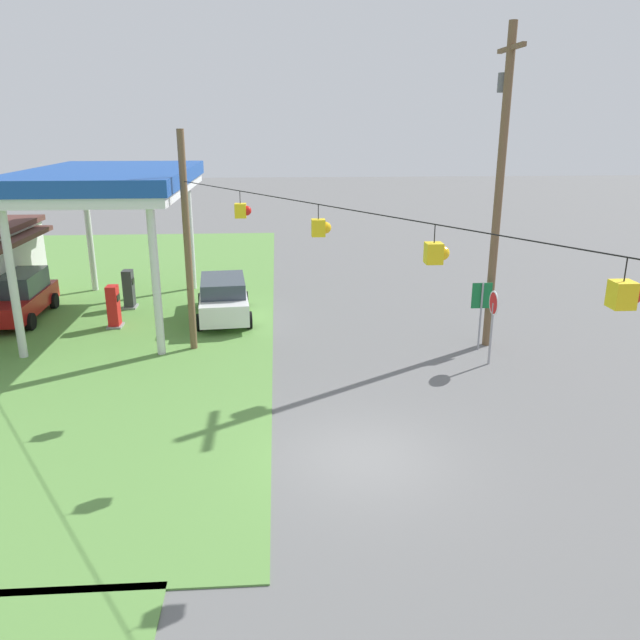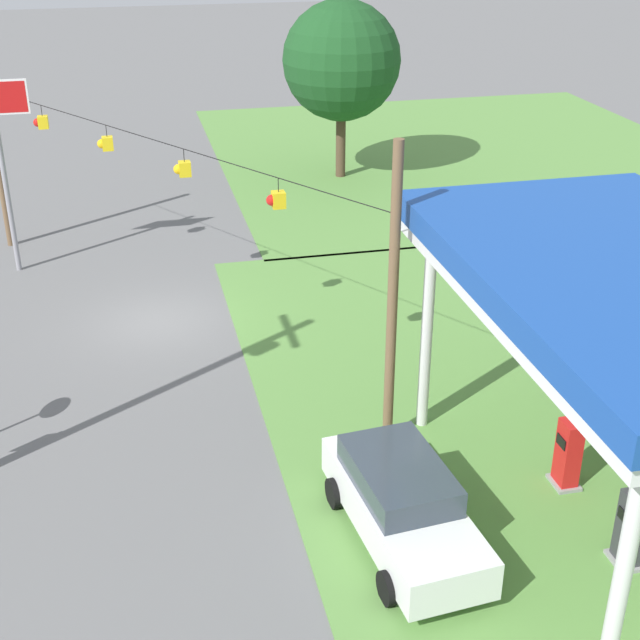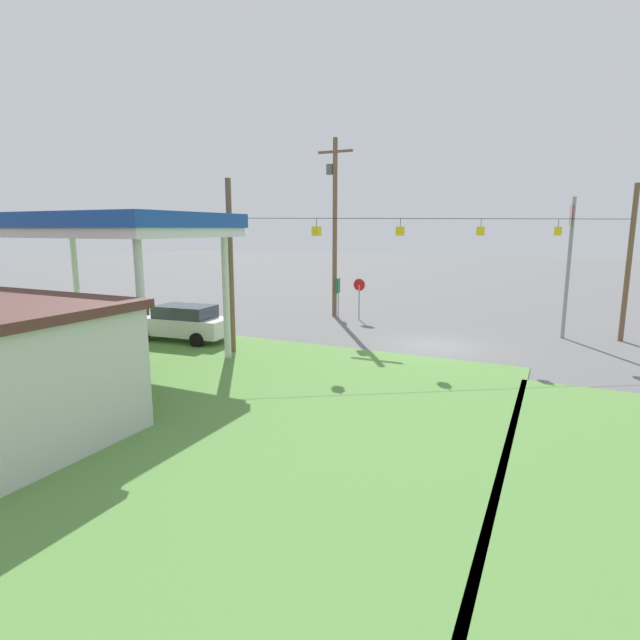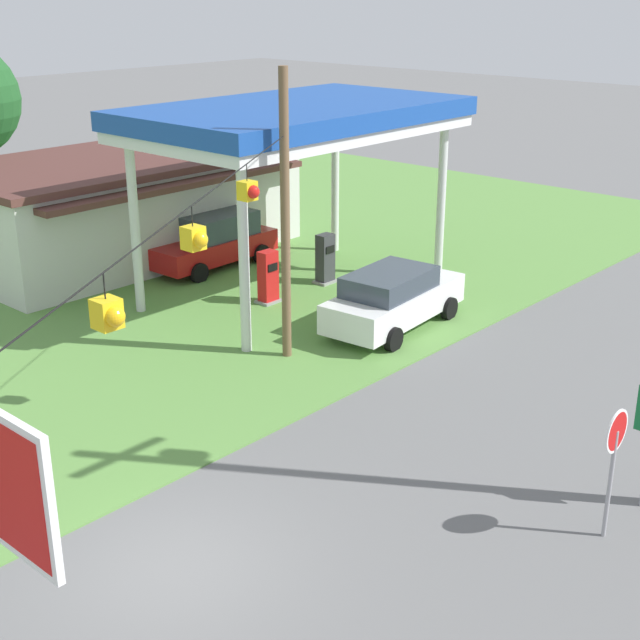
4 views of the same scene
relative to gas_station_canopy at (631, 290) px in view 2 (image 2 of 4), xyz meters
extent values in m
plane|color=slate|center=(-11.81, -8.36, -5.44)|extent=(160.00, 160.00, 0.00)
cube|color=#5B8E42|center=(-27.81, 7.64, -5.42)|extent=(24.00, 24.00, 0.04)
cube|color=silver|center=(0.00, 0.00, -0.20)|extent=(10.08, 5.83, 0.35)
cube|color=#19479E|center=(0.00, 0.00, 0.25)|extent=(10.28, 6.03, 0.55)
cylinder|color=silver|center=(-4.44, -2.32, -2.90)|extent=(0.28, 0.28, 5.06)
cylinder|color=silver|center=(4.44, -2.32, -2.90)|extent=(0.28, 0.28, 5.06)
cylinder|color=silver|center=(-4.44, 2.32, -2.90)|extent=(0.28, 0.28, 5.06)
cube|color=gray|center=(-1.32, 0.00, -5.38)|extent=(0.71, 0.56, 0.12)
cube|color=red|center=(-1.32, 0.00, -4.54)|extent=(0.55, 0.40, 1.56)
cube|color=black|center=(-1.32, -0.21, -4.22)|extent=(0.39, 0.03, 0.24)
cube|color=gray|center=(1.32, 0.00, -5.38)|extent=(0.71, 0.56, 0.12)
cube|color=#333338|center=(1.32, 0.00, -4.54)|extent=(0.55, 0.40, 1.56)
cube|color=black|center=(1.32, -0.21, -4.22)|extent=(0.39, 0.03, 0.24)
cube|color=white|center=(-0.34, -4.14, -4.68)|extent=(5.07, 2.30, 0.83)
cube|color=#333D47|center=(-0.63, -4.17, -3.97)|extent=(2.85, 1.95, 0.58)
cylinder|color=black|center=(1.09, -3.06, -5.10)|extent=(0.70, 0.28, 0.68)
cylinder|color=black|center=(1.27, -4.94, -5.10)|extent=(0.70, 0.28, 0.68)
cylinder|color=black|center=(-1.95, -3.34, -5.10)|extent=(0.70, 0.28, 0.68)
cylinder|color=black|center=(-1.77, -5.23, -5.10)|extent=(0.70, 0.28, 0.68)
cylinder|color=gray|center=(-17.12, -12.89, -1.99)|extent=(0.18, 0.18, 6.89)
cylinder|color=brown|center=(-3.96, -3.36, -1.70)|extent=(0.24, 0.24, 7.47)
cylinder|color=black|center=(-11.81, -8.36, 0.39)|extent=(15.73, 10.02, 0.02)
cylinder|color=black|center=(-16.53, -11.36, 0.21)|extent=(0.02, 0.02, 0.35)
cube|color=yellow|center=(-16.53, -11.36, -0.16)|extent=(0.32, 0.32, 0.40)
sphere|color=red|center=(-16.53, -11.53, -0.16)|extent=(0.28, 0.28, 0.28)
cylinder|color=black|center=(-13.39, -9.36, 0.21)|extent=(0.02, 0.02, 0.35)
cube|color=yellow|center=(-13.39, -9.36, -0.16)|extent=(0.32, 0.32, 0.40)
sphere|color=yellow|center=(-13.39, -9.53, -0.16)|extent=(0.28, 0.28, 0.28)
cylinder|color=black|center=(-10.24, -7.36, 0.21)|extent=(0.02, 0.02, 0.35)
cube|color=yellow|center=(-10.24, -7.36, -0.16)|extent=(0.32, 0.32, 0.40)
sphere|color=yellow|center=(-10.24, -7.53, -0.16)|extent=(0.28, 0.28, 0.28)
cylinder|color=black|center=(-7.10, -5.36, 0.21)|extent=(0.02, 0.02, 0.35)
cube|color=yellow|center=(-7.10, -5.36, -0.16)|extent=(0.32, 0.32, 0.40)
sphere|color=red|center=(-7.10, -5.53, -0.16)|extent=(0.28, 0.28, 0.28)
cylinder|color=#4C3828|center=(-25.29, 0.83, -3.85)|extent=(0.44, 0.44, 3.17)
sphere|color=#19471E|center=(-25.29, 0.83, -0.19)|extent=(5.21, 5.21, 5.21)
camera|label=1|loc=(-24.92, -6.41, 2.22)|focal=35.00mm
camera|label=2|loc=(13.43, -9.04, 6.81)|focal=50.00mm
camera|label=3|loc=(-16.72, 14.35, -0.06)|focal=28.00mm
camera|label=4|loc=(-19.53, -18.65, 3.81)|focal=50.00mm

